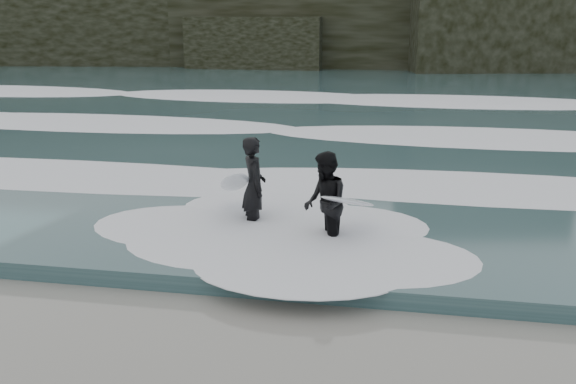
% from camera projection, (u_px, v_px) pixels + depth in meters
% --- Properties ---
extents(sea, '(90.00, 52.00, 0.30)m').
position_uv_depth(sea, '(346.00, 92.00, 34.48)').
color(sea, '#2E484C').
rests_on(sea, ground).
extents(headland, '(70.00, 9.00, 10.00)m').
position_uv_depth(headland, '(369.00, 3.00, 49.29)').
color(headland, black).
rests_on(headland, ground).
extents(foam_near, '(60.00, 3.20, 0.20)m').
position_uv_depth(foam_near, '(265.00, 176.00, 15.47)').
color(foam_near, white).
rests_on(foam_near, sea).
extents(foam_mid, '(60.00, 4.00, 0.24)m').
position_uv_depth(foam_mid, '(309.00, 127.00, 22.10)').
color(foam_mid, white).
rests_on(foam_mid, sea).
extents(foam_far, '(60.00, 4.80, 0.30)m').
position_uv_depth(foam_far, '(338.00, 95.00, 30.61)').
color(foam_far, white).
rests_on(foam_far, sea).
extents(surfer_left, '(1.33, 1.96, 1.94)m').
position_uv_depth(surfer_left, '(251.00, 186.00, 12.37)').
color(surfer_left, black).
rests_on(surfer_left, ground).
extents(surfer_right, '(1.48, 1.90, 1.86)m').
position_uv_depth(surfer_right, '(327.00, 204.00, 11.35)').
color(surfer_right, black).
rests_on(surfer_right, ground).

